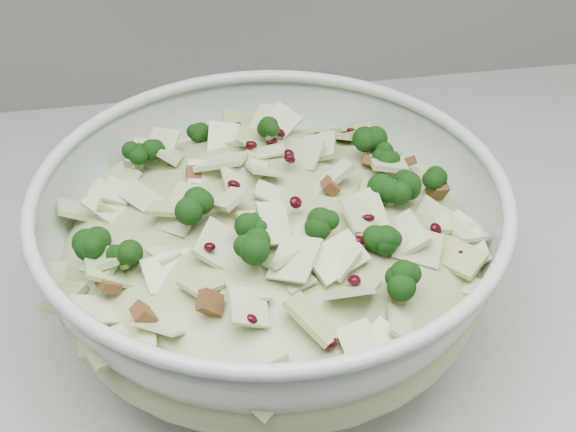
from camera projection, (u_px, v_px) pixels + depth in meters
The scene contains 2 objects.
mixing_bowl at pixel (271, 255), 0.60m from camera, with size 0.38×0.38×0.14m.
salad at pixel (271, 233), 0.58m from camera, with size 0.34×0.34×0.14m.
Camera 1 is at (0.31, 1.16, 1.37)m, focal length 50.00 mm.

